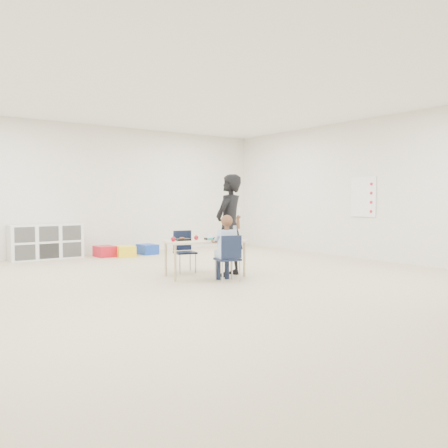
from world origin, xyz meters
TOP-DOWN VIEW (x-y plane):
  - room at (0.00, 0.00)m, footprint 9.00×9.02m
  - table at (0.19, 0.64)m, footprint 1.34×0.88m
  - chair_near at (0.22, 0.09)m, footprint 0.39×0.38m
  - chair_far at (0.17, 1.19)m, footprint 0.39×0.38m
  - child at (0.22, 0.09)m, footprint 0.54×0.54m
  - lunch_tray_near at (0.33, 0.64)m, footprint 0.25×0.21m
  - lunch_tray_far at (-0.12, 0.78)m, footprint 0.25×0.21m
  - milk_carton at (0.22, 0.53)m, footprint 0.08×0.08m
  - bread_roll at (0.44, 0.48)m, footprint 0.09×0.09m
  - apple_near at (0.10, 0.74)m, footprint 0.07×0.07m
  - apple_far at (-0.33, 0.71)m, footprint 0.07×0.07m
  - cubby_shelf at (-1.20, 4.28)m, footprint 1.40×0.40m
  - rules_poster at (3.98, 0.60)m, footprint 0.02×0.60m
  - adult at (0.54, 0.48)m, footprint 0.69×0.59m
  - bin_red at (-0.10, 3.98)m, footprint 0.37×0.47m
  - bin_yellow at (0.26, 3.73)m, footprint 0.45×0.52m
  - bin_blue at (0.83, 3.87)m, footprint 0.36×0.45m

SIDE VIEW (x-z plane):
  - bin_blue at x=0.83m, z-range 0.00..0.22m
  - bin_red at x=-0.10m, z-range 0.00..0.22m
  - bin_yellow at x=0.26m, z-range 0.00..0.22m
  - table at x=0.19m, z-range 0.00..0.57m
  - chair_near at x=0.22m, z-range 0.00..0.68m
  - chair_far at x=0.17m, z-range 0.00..0.68m
  - cubby_shelf at x=-1.20m, z-range 0.00..0.70m
  - child at x=0.22m, z-range 0.00..1.07m
  - lunch_tray_near at x=0.33m, z-range 0.57..0.60m
  - lunch_tray_far at x=-0.12m, z-range 0.57..0.60m
  - bread_roll at x=0.44m, z-range 0.57..0.63m
  - apple_near at x=0.10m, z-range 0.57..0.64m
  - apple_far at x=-0.33m, z-range 0.57..0.64m
  - milk_carton at x=0.22m, z-range 0.57..0.67m
  - adult at x=0.54m, z-range 0.00..1.59m
  - rules_poster at x=3.98m, z-range 0.85..1.65m
  - room at x=0.00m, z-range 0.00..2.80m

